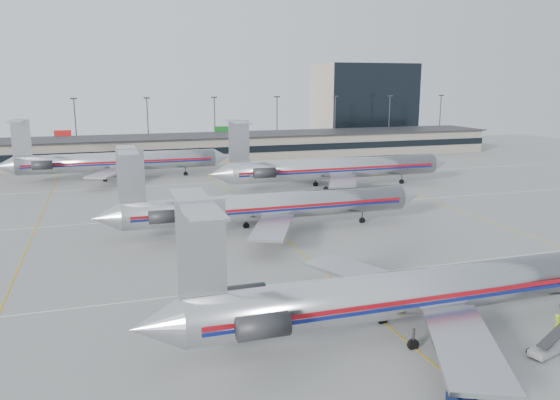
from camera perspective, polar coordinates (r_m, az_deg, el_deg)
name	(u,v)px	position (r m, az deg, el deg)	size (l,w,h in m)	color
ground	(379,318)	(46.71, 10.31, -12.08)	(260.00, 260.00, 0.00)	gray
apron_markings	(331,278)	(55.01, 5.35, -8.11)	(160.00, 0.15, 0.02)	silver
terminal	(191,148)	(137.74, -9.31, 5.40)	(162.00, 17.00, 6.25)	gray
light_mast_row	(182,122)	(151.07, -10.22, 8.02)	(163.60, 0.40, 15.28)	#38383D
distant_building	(363,103)	(184.94, 8.67, 10.01)	(30.00, 20.00, 25.00)	tan
jet_foreground	(421,291)	(43.75, 14.53, -9.16)	(44.89, 26.43, 11.75)	silver
jet_second_row	(264,206)	(70.70, -1.64, -0.65)	(44.08, 25.96, 11.54)	silver
jet_third_row	(332,168)	(100.33, 5.42, 3.35)	(47.04, 28.94, 12.86)	silver
jet_back_row	(115,161)	(114.35, -16.90, 3.89)	(45.16, 27.78, 12.35)	silver
belt_loader	(548,348)	(44.58, 26.23, -13.67)	(3.90, 2.00, 2.00)	gray
ramp_worker_near	(557,325)	(47.74, 26.96, -11.57)	(0.64, 0.42, 1.76)	#ACD614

